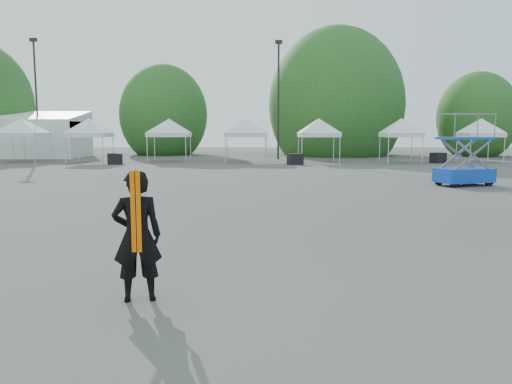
{
  "coord_description": "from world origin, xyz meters",
  "views": [
    {
      "loc": [
        0.81,
        -10.22,
        2.5
      ],
      "look_at": [
        0.88,
        -0.68,
        1.3
      ],
      "focal_mm": 35.0,
      "sensor_mm": 36.0,
      "label": 1
    }
  ],
  "objects": [
    {
      "name": "ground",
      "position": [
        0.0,
        0.0,
        0.0
      ],
      "size": [
        120.0,
        120.0,
        0.0
      ],
      "primitive_type": "plane",
      "color": "#474442",
      "rests_on": "ground"
    },
    {
      "name": "light_pole_west",
      "position": [
        -18.0,
        34.0,
        5.77
      ],
      "size": [
        0.6,
        0.25,
        10.3
      ],
      "color": "black",
      "rests_on": "ground"
    },
    {
      "name": "light_pole_east",
      "position": [
        3.0,
        32.0,
        5.52
      ],
      "size": [
        0.6,
        0.25,
        9.8
      ],
      "color": "black",
      "rests_on": "ground"
    },
    {
      "name": "tree_mid_w",
      "position": [
        -8.0,
        40.0,
        3.93
      ],
      "size": [
        4.16,
        4.16,
        6.33
      ],
      "color": "#382314",
      "rests_on": "ground"
    },
    {
      "name": "tree_mid_e",
      "position": [
        9.0,
        39.0,
        4.84
      ],
      "size": [
        5.12,
        5.12,
        7.79
      ],
      "color": "#382314",
      "rests_on": "ground"
    },
    {
      "name": "tree_far_e",
      "position": [
        22.0,
        37.0,
        3.63
      ],
      "size": [
        3.84,
        3.84,
        5.84
      ],
      "color": "#382314",
      "rests_on": "ground"
    },
    {
      "name": "tent_b",
      "position": [
        -16.9,
        28.57,
        3.06
      ],
      "size": [
        4.55,
        4.55,
        3.88
      ],
      "color": "silver",
      "rests_on": "ground"
    },
    {
      "name": "tent_c",
      "position": [
        -11.49,
        27.74,
        3.06
      ],
      "size": [
        4.16,
        4.16,
        3.88
      ],
      "color": "silver",
      "rests_on": "ground"
    },
    {
      "name": "tent_d",
      "position": [
        -5.65,
        28.9,
        3.06
      ],
      "size": [
        4.39,
        4.39,
        3.88
      ],
      "color": "silver",
      "rests_on": "ground"
    },
    {
      "name": "tent_e",
      "position": [
        0.34,
        28.14,
        3.06
      ],
      "size": [
        4.6,
        4.6,
        3.88
      ],
      "color": "silver",
      "rests_on": "ground"
    },
    {
      "name": "tent_f",
      "position": [
        5.85,
        27.81,
        3.06
      ],
      "size": [
        4.23,
        4.23,
        3.88
      ],
      "color": "silver",
      "rests_on": "ground"
    },
    {
      "name": "tent_g",
      "position": [
        11.89,
        27.06,
        3.06
      ],
      "size": [
        3.78,
        3.78,
        3.88
      ],
      "color": "silver",
      "rests_on": "ground"
    },
    {
      "name": "tent_h",
      "position": [
        18.06,
        27.51,
        3.06
      ],
      "size": [
        3.8,
        3.8,
        3.88
      ],
      "color": "silver",
      "rests_on": "ground"
    },
    {
      "name": "man",
      "position": [
        -0.86,
        -3.11,
        0.97
      ],
      "size": [
        0.79,
        0.6,
        1.93
      ],
      "rotation": [
        0.0,
        0.0,
        3.36
      ],
      "color": "black",
      "rests_on": "ground"
    },
    {
      "name": "scissor_lift",
      "position": [
        10.3,
        11.92,
        1.61
      ],
      "size": [
        2.74,
        1.96,
        3.2
      ],
      "rotation": [
        0.0,
        0.0,
        0.32
      ],
      "color": "#0D4FB3",
      "rests_on": "ground"
    },
    {
      "name": "crate_west",
      "position": [
        -9.08,
        25.76,
        0.39
      ],
      "size": [
        1.14,
        0.96,
        0.79
      ],
      "primitive_type": "cube",
      "rotation": [
        0.0,
        0.0,
        0.18
      ],
      "color": "black",
      "rests_on": "ground"
    },
    {
      "name": "crate_mid",
      "position": [
        3.89,
        25.44,
        0.39
      ],
      "size": [
        1.19,
        1.03,
        0.79
      ],
      "primitive_type": "cube",
      "rotation": [
        0.0,
        0.0,
        0.28
      ],
      "color": "black",
      "rests_on": "ground"
    },
    {
      "name": "crate_east",
      "position": [
        14.76,
        27.09,
        0.39
      ],
      "size": [
        1.23,
        1.12,
        0.77
      ],
      "primitive_type": "cube",
      "rotation": [
        0.0,
        0.0,
        0.43
      ],
      "color": "black",
      "rests_on": "ground"
    }
  ]
}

